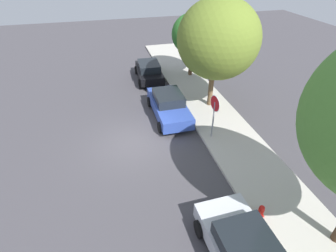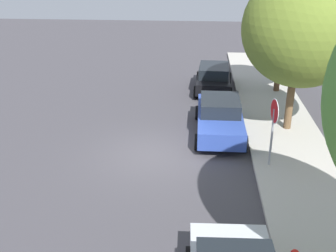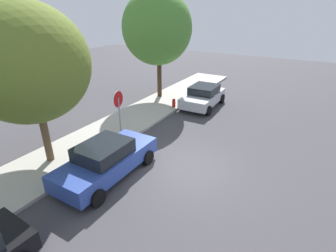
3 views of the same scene
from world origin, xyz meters
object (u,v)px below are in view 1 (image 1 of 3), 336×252
at_px(stop_sign, 214,110).
at_px(fire_hydrant, 261,212).
at_px(parked_car_blue, 169,105).
at_px(street_tree_far, 192,34).
at_px(parked_car_silver, 245,252).
at_px(parked_car_black, 149,71).
at_px(street_tree_near_corner, 218,39).

height_order(stop_sign, fire_hydrant, stop_sign).
bearing_deg(fire_hydrant, parked_car_blue, -169.77).
bearing_deg(stop_sign, street_tree_far, 169.21).
relative_size(parked_car_silver, street_tree_far, 0.84).
height_order(parked_car_black, street_tree_near_corner, street_tree_near_corner).
bearing_deg(parked_car_black, fire_hydrant, 6.50).
relative_size(parked_car_silver, fire_hydrant, 5.67).
distance_m(parked_car_blue, fire_hydrant, 8.25).
bearing_deg(parked_car_blue, parked_car_silver, -0.21).
distance_m(parked_car_black, fire_hydrant, 13.84).
xyz_separation_m(stop_sign, street_tree_near_corner, (-3.37, 1.41, 2.52)).
distance_m(stop_sign, parked_car_silver, 6.99).
relative_size(stop_sign, parked_car_silver, 0.64).
xyz_separation_m(street_tree_near_corner, street_tree_far, (-5.07, 0.20, -1.03)).
distance_m(street_tree_far, fire_hydrant, 14.14).
distance_m(parked_car_black, street_tree_far, 4.23).
bearing_deg(street_tree_far, parked_car_black, -90.58).
xyz_separation_m(stop_sign, fire_hydrant, (5.27, -0.19, -1.45)).
relative_size(parked_car_blue, fire_hydrant, 6.31).
xyz_separation_m(parked_car_blue, street_tree_far, (-5.61, 3.26, 2.53)).
xyz_separation_m(parked_car_blue, parked_car_silver, (9.54, -0.03, -0.02)).
bearing_deg(fire_hydrant, parked_car_black, -173.50).
bearing_deg(parked_car_blue, street_tree_far, 149.80).
bearing_deg(parked_car_blue, parked_car_black, -178.95).
xyz_separation_m(stop_sign, parked_car_silver, (6.70, -1.69, -1.07)).
xyz_separation_m(street_tree_far, fire_hydrant, (13.71, -1.80, -2.93)).
relative_size(parked_car_blue, street_tree_far, 0.94).
bearing_deg(stop_sign, fire_hydrant, -2.08).
xyz_separation_m(parked_car_silver, fire_hydrant, (-1.43, 1.50, -0.38)).
relative_size(parked_car_black, street_tree_near_corner, 0.61).
height_order(parked_car_blue, parked_car_black, parked_car_blue).
distance_m(parked_car_blue, parked_car_black, 5.64).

